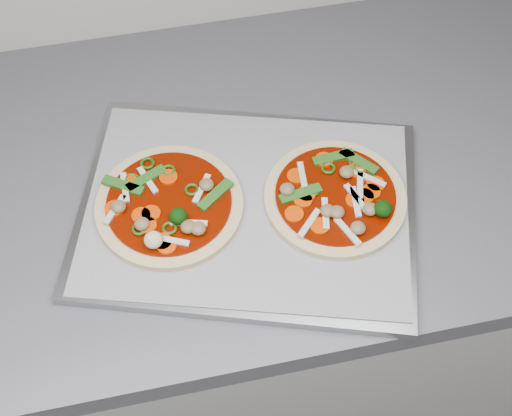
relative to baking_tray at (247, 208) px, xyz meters
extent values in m
cube|color=gray|center=(0.00, 0.00, 0.00)|extent=(0.52, 0.45, 0.01)
cube|color=gray|center=(0.00, 0.00, 0.01)|extent=(0.50, 0.42, 0.00)
cylinder|color=#DAC37F|center=(-0.10, 0.02, 0.01)|extent=(0.21, 0.21, 0.01)
cylinder|color=#711000|center=(-0.10, 0.02, 0.02)|extent=(0.18, 0.18, 0.00)
ellipsoid|color=olive|center=(-0.14, -0.02, 0.03)|extent=(0.03, 0.03, 0.01)
cylinder|color=#F75600|center=(-0.11, -0.05, 0.03)|extent=(0.04, 0.04, 0.00)
ellipsoid|color=olive|center=(-0.08, -0.03, 0.03)|extent=(0.03, 0.03, 0.01)
torus|color=#20440D|center=(-0.07, 0.03, 0.03)|extent=(0.03, 0.03, 0.00)
torus|color=#20440D|center=(-0.14, 0.06, 0.03)|extent=(0.02, 0.02, 0.00)
cube|color=silver|center=(-0.08, -0.02, 0.03)|extent=(0.05, 0.02, 0.00)
cube|color=silver|center=(-0.16, 0.05, 0.03)|extent=(0.01, 0.05, 0.00)
cylinder|color=#F75600|center=(-0.10, 0.05, 0.03)|extent=(0.03, 0.03, 0.00)
torus|color=#20440D|center=(-0.14, -0.02, 0.03)|extent=(0.03, 0.03, 0.00)
cylinder|color=#F75600|center=(-0.13, 0.00, 0.03)|extent=(0.03, 0.03, 0.00)
torus|color=#20440D|center=(-0.11, -0.03, 0.03)|extent=(0.02, 0.02, 0.00)
cylinder|color=#F75600|center=(-0.15, 0.06, 0.03)|extent=(0.03, 0.03, 0.00)
cube|color=silver|center=(-0.06, 0.03, 0.03)|extent=(0.03, 0.05, 0.00)
ellipsoid|color=beige|center=(-0.13, -0.04, 0.03)|extent=(0.03, 0.03, 0.02)
cube|color=#25621C|center=(-0.13, 0.06, 0.03)|extent=(0.06, 0.04, 0.00)
cube|color=silver|center=(-0.17, 0.02, 0.03)|extent=(0.03, 0.04, 0.00)
ellipsoid|color=olive|center=(-0.17, 0.02, 0.03)|extent=(0.02, 0.02, 0.01)
ellipsoid|color=olive|center=(-0.07, -0.04, 0.03)|extent=(0.03, 0.03, 0.01)
cylinder|color=#F75600|center=(-0.14, 0.00, 0.03)|extent=(0.03, 0.03, 0.00)
ellipsoid|color=olive|center=(-0.05, 0.03, 0.03)|extent=(0.02, 0.02, 0.01)
cube|color=#25621C|center=(-0.16, 0.05, 0.03)|extent=(0.06, 0.04, 0.00)
ellipsoid|color=#093205|center=(-0.09, -0.02, 0.03)|extent=(0.03, 0.03, 0.02)
cylinder|color=#F75600|center=(-0.13, -0.02, 0.03)|extent=(0.03, 0.03, 0.00)
cube|color=silver|center=(-0.12, 0.05, 0.03)|extent=(0.02, 0.05, 0.00)
cube|color=#25621C|center=(-0.04, 0.01, 0.03)|extent=(0.05, 0.05, 0.00)
torus|color=#20440D|center=(-0.12, 0.08, 0.03)|extent=(0.03, 0.03, 0.00)
torus|color=#20440D|center=(-0.10, 0.06, 0.03)|extent=(0.03, 0.03, 0.00)
cylinder|color=#F75600|center=(-0.17, 0.02, 0.03)|extent=(0.03, 0.03, 0.00)
cylinder|color=#F75600|center=(-0.12, -0.04, 0.03)|extent=(0.03, 0.03, 0.00)
ellipsoid|color=olive|center=(-0.13, -0.04, 0.03)|extent=(0.03, 0.03, 0.01)
cube|color=silver|center=(-0.11, -0.04, 0.03)|extent=(0.05, 0.03, 0.00)
cylinder|color=#DAC37F|center=(0.12, -0.02, 0.01)|extent=(0.19, 0.19, 0.01)
cylinder|color=#711000|center=(0.12, -0.02, 0.02)|extent=(0.16, 0.16, 0.00)
cylinder|color=#F75600|center=(0.07, -0.02, 0.03)|extent=(0.03, 0.03, 0.00)
torus|color=#20440D|center=(0.05, -0.01, 0.03)|extent=(0.02, 0.02, 0.00)
torus|color=#20440D|center=(0.09, -0.01, 0.03)|extent=(0.02, 0.02, 0.00)
cube|color=#25621C|center=(0.13, 0.04, 0.03)|extent=(0.06, 0.02, 0.00)
ellipsoid|color=olive|center=(0.13, -0.08, 0.03)|extent=(0.02, 0.02, 0.01)
cylinder|color=#F75600|center=(0.15, 0.01, 0.03)|extent=(0.03, 0.03, 0.00)
cube|color=silver|center=(0.14, -0.04, 0.03)|extent=(0.01, 0.05, 0.00)
cube|color=silver|center=(0.15, -0.01, 0.03)|extent=(0.02, 0.05, 0.00)
cylinder|color=#F75600|center=(0.08, -0.06, 0.03)|extent=(0.03, 0.03, 0.00)
ellipsoid|color=olive|center=(0.15, -0.05, 0.03)|extent=(0.03, 0.03, 0.01)
cube|color=silver|center=(0.11, -0.08, 0.03)|extent=(0.03, 0.05, 0.00)
ellipsoid|color=olive|center=(0.05, 0.00, 0.03)|extent=(0.03, 0.03, 0.01)
cube|color=silver|center=(0.08, 0.02, 0.03)|extent=(0.01, 0.05, 0.00)
torus|color=#20440D|center=(0.16, 0.02, 0.03)|extent=(0.02, 0.02, 0.00)
cylinder|color=#F75600|center=(0.14, -0.03, 0.03)|extent=(0.03, 0.03, 0.00)
ellipsoid|color=olive|center=(0.11, -0.05, 0.03)|extent=(0.03, 0.03, 0.01)
ellipsoid|color=olive|center=(0.10, -0.04, 0.03)|extent=(0.03, 0.03, 0.01)
cylinder|color=#F75600|center=(0.15, -0.03, 0.03)|extent=(0.03, 0.03, 0.00)
cube|color=silver|center=(0.14, -0.03, 0.03)|extent=(0.02, 0.05, 0.00)
cylinder|color=#F75600|center=(0.12, 0.04, 0.03)|extent=(0.04, 0.04, 0.00)
torus|color=#20440D|center=(0.16, 0.03, 0.03)|extent=(0.03, 0.03, 0.00)
cylinder|color=#F75600|center=(0.17, -0.01, 0.03)|extent=(0.03, 0.03, 0.00)
cylinder|color=#F75600|center=(0.07, 0.02, 0.03)|extent=(0.04, 0.04, 0.00)
ellipsoid|color=olive|center=(0.14, 0.01, 0.03)|extent=(0.02, 0.02, 0.01)
cube|color=silver|center=(0.07, -0.06, 0.03)|extent=(0.04, 0.04, 0.00)
cube|color=silver|center=(0.17, 0.00, 0.03)|extent=(0.04, 0.04, 0.00)
ellipsoid|color=#093205|center=(0.17, -0.06, 0.03)|extent=(0.03, 0.03, 0.02)
cube|color=#25621C|center=(0.07, -0.01, 0.03)|extent=(0.06, 0.02, 0.00)
cube|color=#25621C|center=(0.16, 0.03, 0.03)|extent=(0.05, 0.05, 0.00)
cylinder|color=#F75600|center=(0.16, -0.02, 0.03)|extent=(0.03, 0.03, 0.00)
cube|color=silver|center=(0.09, -0.05, 0.03)|extent=(0.02, 0.05, 0.00)
torus|color=#20440D|center=(0.12, 0.02, 0.03)|extent=(0.03, 0.03, 0.00)
cylinder|color=#F75600|center=(0.05, -0.04, 0.03)|extent=(0.03, 0.03, 0.00)
cylinder|color=#F75600|center=(0.08, -0.01, 0.03)|extent=(0.03, 0.03, 0.00)
camera|label=1|loc=(-0.10, -0.53, 0.79)|focal=50.00mm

